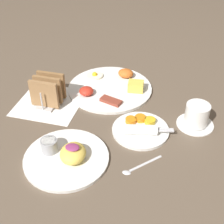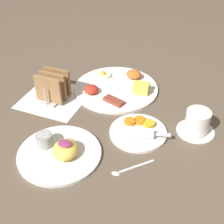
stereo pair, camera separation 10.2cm
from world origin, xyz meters
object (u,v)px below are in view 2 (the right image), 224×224
(plate_breakfast, at_px, (117,87))
(plate_foreground, at_px, (59,151))
(toast_rack, at_px, (53,86))
(plate_condiments, at_px, (138,131))
(coffee_cup, at_px, (197,123))

(plate_breakfast, bearing_deg, plate_foreground, -94.18)
(plate_breakfast, distance_m, toast_rack, 0.24)
(plate_foreground, xyz_separation_m, toast_rack, (-0.16, 0.24, 0.04))
(plate_condiments, distance_m, toast_rack, 0.35)
(plate_condiments, xyz_separation_m, toast_rack, (-0.34, 0.07, 0.04))
(plate_breakfast, xyz_separation_m, plate_foreground, (-0.03, -0.39, 0.01))
(plate_condiments, xyz_separation_m, coffee_cup, (0.16, 0.08, 0.03))
(toast_rack, bearing_deg, plate_breakfast, 36.82)
(plate_condiments, distance_m, plate_foreground, 0.25)
(toast_rack, xyz_separation_m, coffee_cup, (0.51, 0.01, -0.02))
(toast_rack, bearing_deg, plate_foreground, -56.68)
(coffee_cup, bearing_deg, plate_foreground, -144.01)
(plate_breakfast, xyz_separation_m, toast_rack, (-0.19, -0.14, 0.04))
(plate_foreground, bearing_deg, toast_rack, 123.32)
(plate_foreground, height_order, toast_rack, toast_rack)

